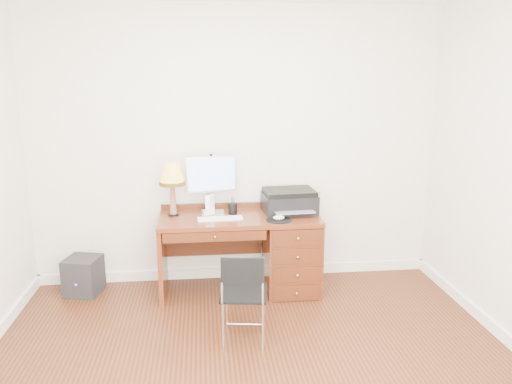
{
  "coord_description": "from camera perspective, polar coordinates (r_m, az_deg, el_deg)",
  "views": [
    {
      "loc": [
        -0.33,
        -3.1,
        2.06
      ],
      "look_at": [
        0.14,
        1.2,
        1.03
      ],
      "focal_mm": 35.0,
      "sensor_mm": 36.0,
      "label": 1
    }
  ],
  "objects": [
    {
      "name": "ground",
      "position": [
        3.74,
        -0.08,
        -19.99
      ],
      "size": [
        4.0,
        4.0,
        0.0
      ],
      "primitive_type": "plane",
      "color": "#3C1B0D",
      "rests_on": "ground"
    },
    {
      "name": "chair",
      "position": [
        3.87,
        -1.32,
        -11.07
      ],
      "size": [
        0.4,
        0.4,
        0.75
      ],
      "rotation": [
        0.0,
        0.0,
        -0.14
      ],
      "color": "black",
      "rests_on": "ground"
    },
    {
      "name": "equipment_box",
      "position": [
        5.1,
        -19.11,
        -9.01
      ],
      "size": [
        0.37,
        0.37,
        0.36
      ],
      "primitive_type": "cube",
      "rotation": [
        0.0,
        0.0,
        -0.23
      ],
      "color": "black",
      "rests_on": "ground"
    },
    {
      "name": "pen_cup",
      "position": [
        4.76,
        -2.67,
        -1.9
      ],
      "size": [
        0.08,
        0.08,
        0.1
      ],
      "primitive_type": "cylinder",
      "color": "black",
      "rests_on": "desk"
    },
    {
      "name": "desk",
      "position": [
        4.84,
        1.94,
        -6.46
      ],
      "size": [
        1.5,
        0.67,
        0.75
      ],
      "color": "maroon",
      "rests_on": "ground"
    },
    {
      "name": "room_shell",
      "position": [
        4.26,
        -1.02,
        -14.77
      ],
      "size": [
        4.0,
        4.0,
        4.0
      ],
      "color": "silver",
      "rests_on": "ground"
    },
    {
      "name": "leg_lamp",
      "position": [
        4.7,
        -9.58,
        1.63
      ],
      "size": [
        0.24,
        0.24,
        0.5
      ],
      "color": "black",
      "rests_on": "desk"
    },
    {
      "name": "printer",
      "position": [
        4.83,
        3.82,
        -1.01
      ],
      "size": [
        0.52,
        0.42,
        0.22
      ],
      "rotation": [
        0.0,
        0.0,
        0.07
      ],
      "color": "black",
      "rests_on": "desk"
    },
    {
      "name": "monitor",
      "position": [
        4.76,
        -5.04,
        1.69
      ],
      "size": [
        0.48,
        0.19,
        0.55
      ],
      "rotation": [
        0.0,
        0.0,
        0.17
      ],
      "color": "silver",
      "rests_on": "desk"
    },
    {
      "name": "mouse_pad",
      "position": [
        4.56,
        2.62,
        -3.09
      ],
      "size": [
        0.24,
        0.24,
        0.05
      ],
      "color": "black",
      "rests_on": "desk"
    },
    {
      "name": "keyboard",
      "position": [
        4.6,
        -4.12,
        -3.04
      ],
      "size": [
        0.42,
        0.14,
        0.02
      ],
      "primitive_type": "cube",
      "rotation": [
        0.0,
        0.0,
        0.05
      ],
      "color": "white",
      "rests_on": "desk"
    },
    {
      "name": "phone",
      "position": [
        4.76,
        -5.54,
        -1.93
      ],
      "size": [
        0.1,
        0.1,
        0.18
      ],
      "rotation": [
        0.0,
        0.0,
        0.17
      ],
      "color": "white",
      "rests_on": "desk"
    }
  ]
}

